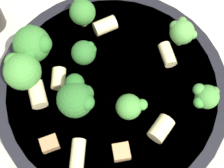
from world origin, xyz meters
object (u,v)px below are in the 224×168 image
Objects in this scene: rigatoni_3 at (78,155)px; chicken_chunk_0 at (121,152)px; broccoli_floret_6 at (206,97)px; pasta_bowl at (112,92)px; broccoli_floret_1 at (182,31)px; rigatoni_0 at (37,94)px; broccoli_floret_5 at (33,44)px; rigatoni_1 at (161,129)px; rigatoni_5 at (59,79)px; broccoli_floret_2 at (22,69)px; rigatoni_4 at (105,26)px; broccoli_floret_4 at (84,53)px; broccoli_floret_7 at (76,96)px; broccoli_floret_3 at (131,106)px; broccoli_floret_0 at (82,12)px; chicken_chunk_1 at (50,144)px; rigatoni_2 at (167,54)px.

rigatoni_3 is 1.84× the size of chicken_chunk_0.
pasta_bowl is at bearing -41.07° from broccoli_floret_6.
broccoli_floret_1 is 1.32× the size of rigatoni_0.
broccoli_floret_5 is at bearing -97.27° from rigatoni_3.
rigatoni_5 is at bearing -58.73° from rigatoni_1.
broccoli_floret_2 is 1.66× the size of rigatoni_1.
broccoli_floret_4 is at bearing 29.59° from rigatoni_4.
broccoli_floret_2 is at bearing -59.22° from broccoli_floret_7.
pasta_bowl is 9.30× the size of rigatoni_0.
rigatoni_4 is at bearing -114.95° from pasta_bowl.
broccoli_floret_5 reaches higher than rigatoni_0.
broccoli_floret_5 is at bearing -63.68° from broccoli_floret_3.
broccoli_floret_0 is 0.05m from broccoli_floret_4.
broccoli_floret_0 is 0.03m from rigatoni_4.
broccoli_floret_1 is 0.16m from broccoli_floret_5.
broccoli_floret_3 is 1.22× the size of rigatoni_4.
rigatoni_3 is at bearing 61.52° from broccoli_floret_7.
broccoli_floret_3 is at bearing 141.26° from broccoli_floret_7.
rigatoni_1 is (0.05, 0.00, -0.01)m from broccoli_floret_6.
broccoli_floret_7 is (-0.01, 0.07, -0.00)m from broccoli_floret_5.
broccoli_floret_4 reaches higher than rigatoni_5.
broccoli_floret_2 is 0.10m from rigatoni_4.
rigatoni_3 is (0.03, 0.05, -0.02)m from broccoli_floret_7.
rigatoni_1 is 1.52× the size of chicken_chunk_0.
rigatoni_3 is at bearing 56.75° from broccoli_floret_4.
chicken_chunk_1 is (0.04, 0.02, -0.02)m from broccoli_floret_7.
pasta_bowl is 6.90× the size of broccoli_floret_0.
broccoli_floret_4 reaches higher than rigatoni_1.
rigatoni_1 is at bearing 166.24° from rigatoni_3.
rigatoni_3 reaches higher than pasta_bowl.
broccoli_floret_4 and broccoli_floret_6 have the same top height.
broccoli_floret_6 is 1.79× the size of chicken_chunk_0.
broccoli_floret_0 reaches higher than rigatoni_3.
chicken_chunk_0 is (0.03, 0.03, -0.01)m from broccoli_floret_3.
chicken_chunk_1 is (0.02, -0.02, -0.00)m from rigatoni_3.
broccoli_floret_6 is at bearing 172.78° from rigatoni_3.
rigatoni_3 is 1.39× the size of rigatoni_5.
broccoli_floret_4 is 1.21× the size of rigatoni_1.
rigatoni_5 reaches higher than chicken_chunk_1.
rigatoni_2 is 1.19× the size of rigatoni_5.
pasta_bowl is 6.15× the size of broccoli_floret_2.
broccoli_floret_1 is 0.03m from rigatoni_2.
rigatoni_5 reaches higher than rigatoni_2.
broccoli_floret_0 is 1.22× the size of broccoli_floret_4.
rigatoni_0 is 1.09× the size of rigatoni_4.
chicken_chunk_1 is at bearing -37.79° from chicken_chunk_0.
rigatoni_3 is (0.02, 0.12, -0.02)m from broccoli_floret_5.
rigatoni_3 is at bearing 19.01° from broccoli_floret_1.
rigatoni_1 is 1.14× the size of rigatoni_5.
broccoli_floret_3 is at bearing 130.27° from broccoli_floret_2.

